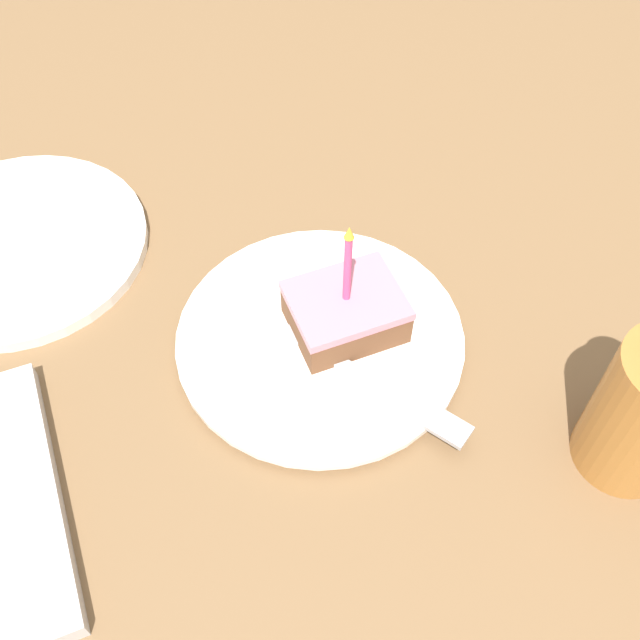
{
  "coord_description": "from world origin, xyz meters",
  "views": [
    {
      "loc": [
        0.39,
        -0.14,
        0.58
      ],
      "look_at": [
        0.02,
        0.01,
        0.04
      ],
      "focal_mm": 42.0,
      "sensor_mm": 36.0,
      "label": 1
    }
  ],
  "objects_px": {
    "cake_slice": "(346,311)",
    "side_plate": "(19,245)",
    "fork": "(385,390)",
    "plate": "(320,339)"
  },
  "relations": [
    {
      "from": "fork",
      "to": "side_plate",
      "type": "relative_size",
      "value": 0.65
    },
    {
      "from": "plate",
      "to": "cake_slice",
      "type": "relative_size",
      "value": 2.04
    },
    {
      "from": "fork",
      "to": "side_plate",
      "type": "height_order",
      "value": "fork"
    },
    {
      "from": "side_plate",
      "to": "cake_slice",
      "type": "bearing_deg",
      "value": 49.82
    },
    {
      "from": "fork",
      "to": "side_plate",
      "type": "distance_m",
      "value": 0.41
    },
    {
      "from": "cake_slice",
      "to": "side_plate",
      "type": "height_order",
      "value": "cake_slice"
    },
    {
      "from": "plate",
      "to": "cake_slice",
      "type": "bearing_deg",
      "value": 89.94
    },
    {
      "from": "plate",
      "to": "side_plate",
      "type": "distance_m",
      "value": 0.33
    },
    {
      "from": "plate",
      "to": "cake_slice",
      "type": "height_order",
      "value": "cake_slice"
    },
    {
      "from": "plate",
      "to": "side_plate",
      "type": "height_order",
      "value": "plate"
    }
  ]
}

